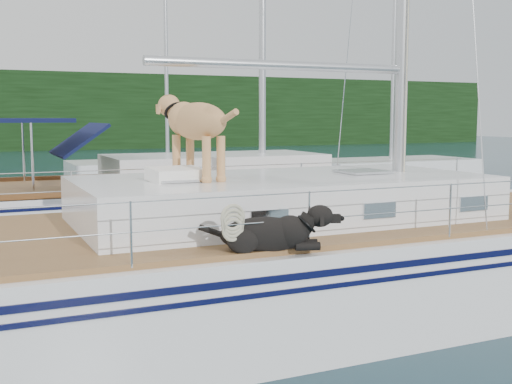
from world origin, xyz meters
name	(u,v)px	position (x,y,z in m)	size (l,w,h in m)	color
ground	(227,321)	(0.00, 0.00, 0.00)	(120.00, 120.00, 0.00)	black
tree_line	(6,111)	(0.00, 45.00, 3.00)	(90.00, 3.00, 6.00)	black
shore_bank	(7,142)	(0.00, 46.20, 0.60)	(92.00, 1.00, 1.20)	#595147
main_sailboat	(233,268)	(0.09, 0.00, 0.68)	(12.00, 3.93, 14.01)	white
neighbor_sailboat	(169,205)	(1.13, 6.30, 0.63)	(11.00, 3.50, 13.30)	white
bg_boat_center	(168,173)	(4.00, 16.00, 0.45)	(7.20, 3.00, 11.65)	white
bg_boat_east	(391,172)	(12.00, 13.00, 0.46)	(6.40, 3.00, 11.65)	white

